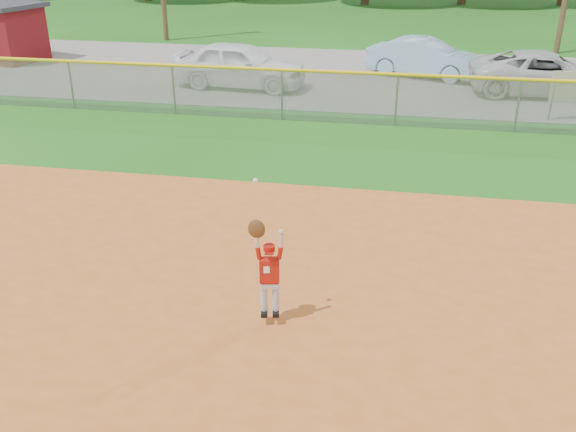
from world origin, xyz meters
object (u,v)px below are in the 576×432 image
object	(u,v)px
utility_shed	(4,32)
ballplayer	(268,269)
car_blue	(425,58)
car_white_b	(547,73)
car_white_a	(240,65)

from	to	relation	value
utility_shed	ballplayer	world-z (taller)	ballplayer
car_blue	ballplayer	xyz separation A→B (m)	(-2.44, -16.71, 0.24)
car_white_b	ballplayer	xyz separation A→B (m)	(-6.44, -14.82, 0.23)
car_white_a	utility_shed	bearing A→B (deg)	80.82
car_white_a	car_blue	distance (m)	6.95
ballplayer	car_white_a	bearing A→B (deg)	105.76
car_white_a	ballplayer	bearing A→B (deg)	-159.17
car_white_a	car_white_b	size ratio (longest dim) A/B	0.91
car_white_a	ballplayer	size ratio (longest dim) A/B	2.11
car_blue	car_white_a	bearing A→B (deg)	132.51
car_blue	car_white_b	size ratio (longest dim) A/B	0.83
utility_shed	car_blue	bearing A→B (deg)	0.29
car_blue	utility_shed	bearing A→B (deg)	109.18
utility_shed	car_white_b	bearing A→B (deg)	-4.92
car_blue	car_white_b	xyz separation A→B (m)	(4.00, -1.89, 0.01)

